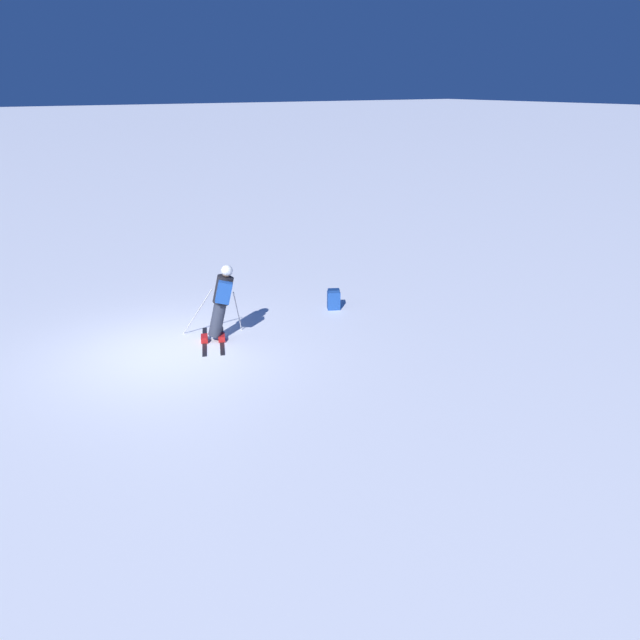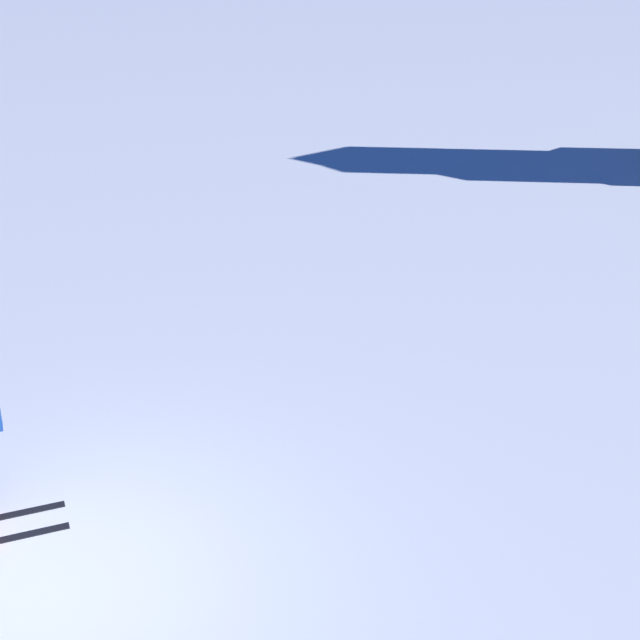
{
  "view_description": "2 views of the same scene",
  "coord_description": "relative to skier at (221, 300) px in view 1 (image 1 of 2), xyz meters",
  "views": [
    {
      "loc": [
        3.6,
        11.46,
        5.12
      ],
      "look_at": [
        -2.19,
        2.43,
        1.03
      ],
      "focal_mm": 35.0,
      "sensor_mm": 36.0,
      "label": 1
    },
    {
      "loc": [
        5.9,
        -2.37,
        5.19
      ],
      "look_at": [
        -0.75,
        4.07,
        0.98
      ],
      "focal_mm": 50.0,
      "sensor_mm": 36.0,
      "label": 2
    }
  ],
  "objects": [
    {
      "name": "ground_plane",
      "position": [
        1.25,
        -0.11,
        -0.92
      ],
      "size": [
        300.0,
        300.0,
        0.0
      ],
      "primitive_type": "plane",
      "color": "white"
    },
    {
      "name": "skier",
      "position": [
        0.0,
        0.0,
        0.0
      ],
      "size": [
        1.32,
        1.62,
        1.68
      ],
      "rotation": [
        0.0,
        0.0,
        -0.4
      ],
      "color": "black",
      "rests_on": "ground"
    },
    {
      "name": "spare_backpack",
      "position": [
        -3.07,
        -0.4,
        -0.67
      ],
      "size": [
        0.37,
        0.33,
        0.5
      ],
      "rotation": [
        0.0,
        0.0,
        5.82
      ],
      "color": "#194293",
      "rests_on": "ground"
    }
  ]
}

